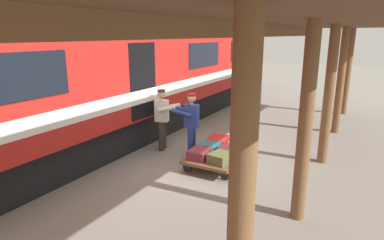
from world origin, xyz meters
name	(u,v)px	position (x,y,z in m)	size (l,w,h in m)	color
ground_plane	(210,164)	(0.00, 0.00, 0.00)	(60.00, 60.00, 0.00)	gray
platform_canopy	(324,29)	(-2.38, 0.00, 3.25)	(3.20, 15.75, 3.56)	brown
train_car	(101,74)	(3.50, 0.00, 2.06)	(3.02, 20.60, 4.00)	#B21E19
luggage_cart	(219,155)	(-0.21, -0.04, 0.26)	(1.21, 1.86, 0.30)	brown
suitcase_tan_vintage	(237,145)	(-0.49, -0.56, 0.41)	(0.39, 0.56, 0.22)	tan
suitcase_teal_softside	(209,147)	(0.06, -0.04, 0.41)	(0.47, 0.61, 0.22)	#1E666B
suitcase_red_plastic	(218,142)	(0.06, -0.56, 0.42)	(0.50, 0.64, 0.23)	#AD231E
suitcase_burgundy_valise	(200,154)	(0.06, 0.47, 0.41)	(0.43, 0.61, 0.23)	maroon
suitcase_maroon_trunk	(229,151)	(-0.49, -0.04, 0.42)	(0.41, 0.49, 0.23)	maroon
suitcase_olive_duffel	(221,158)	(-0.49, 0.47, 0.42)	(0.43, 0.55, 0.23)	brown
porter_in_overalls	(191,123)	(0.67, -0.20, 0.93)	(0.72, 0.53, 1.70)	navy
porter_by_door	(163,118)	(1.64, -0.33, 0.93)	(0.73, 0.56, 1.70)	#332D28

